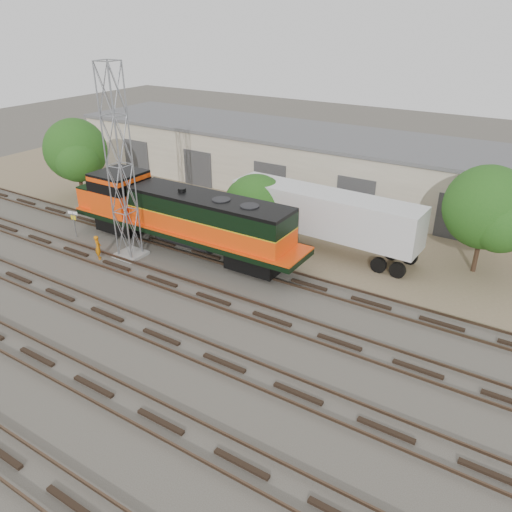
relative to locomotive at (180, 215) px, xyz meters
The scene contains 12 objects.
ground 8.92m from the locomotive, 44.55° to the right, with size 140.00×140.00×0.00m, color #47423A.
dirt_strip 11.16m from the locomotive, 55.90° to the left, with size 80.00×16.00×0.02m, color #726047.
tracks 11.14m from the locomotive, 55.90° to the right, with size 80.00×20.40×0.28m.
warehouse 18.05m from the locomotive, 70.12° to the left, with size 58.40×10.40×5.30m.
locomotive is the anchor object (origin of this frame).
signal_tower 5.12m from the locomotive, 129.24° to the right, with size 1.87×1.87×12.66m.
sign_post 8.55m from the locomotive, 161.86° to the right, with size 0.84×0.19×2.07m.
worker 5.93m from the locomotive, 131.44° to the right, with size 0.62×0.41×1.70m, color #CE700B.
semi_trailer 10.22m from the locomotive, 31.36° to the left, with size 13.73×3.27×4.19m.
tree_west 14.92m from the locomotive, 166.64° to the left, with size 5.68×5.41×7.08m.
tree_mid 5.84m from the locomotive, 54.42° to the left, with size 5.21×4.96×4.96m.
tree_east 19.98m from the locomotive, 21.36° to the left, with size 5.47×5.21×7.04m.
Camera 1 is at (15.53, -18.41, 15.23)m, focal length 35.00 mm.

